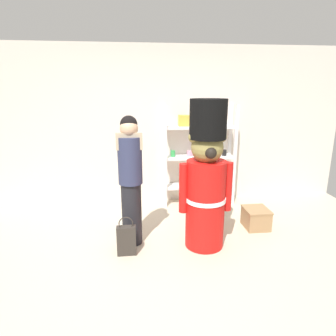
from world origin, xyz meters
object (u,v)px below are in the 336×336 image
object	(u,v)px
teddy_bear_guard	(206,180)
display_crate	(256,218)
person_shopper	(131,178)
shopping_bag	(126,240)
merchandise_shelf	(198,154)

from	to	relation	value
teddy_bear_guard	display_crate	xyz separation A→B (m)	(0.84, 0.39, -0.72)
person_shopper	display_crate	xyz separation A→B (m)	(1.74, 0.23, -0.73)
person_shopper	shopping_bag	size ratio (longest dim) A/B	3.36
shopping_bag	display_crate	bearing A→B (deg)	15.55
person_shopper	display_crate	distance (m)	1.90
teddy_bear_guard	shopping_bag	distance (m)	1.18
merchandise_shelf	shopping_bag	distance (m)	2.07
teddy_bear_guard	shopping_bag	xyz separation A→B (m)	(-0.96, -0.11, -0.68)
teddy_bear_guard	person_shopper	distance (m)	0.91
teddy_bear_guard	person_shopper	bearing A→B (deg)	169.49
shopping_bag	merchandise_shelf	bearing A→B (deg)	52.69
teddy_bear_guard	person_shopper	xyz separation A→B (m)	(-0.90, 0.17, 0.00)
person_shopper	merchandise_shelf	bearing A→B (deg)	48.92
teddy_bear_guard	person_shopper	world-z (taller)	teddy_bear_guard
merchandise_shelf	teddy_bear_guard	world-z (taller)	teddy_bear_guard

